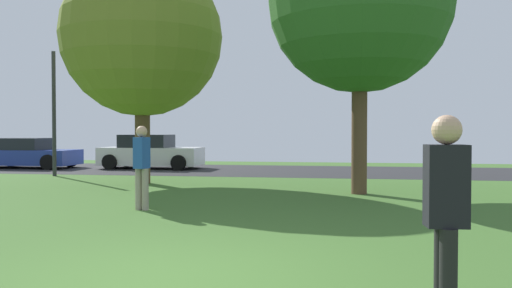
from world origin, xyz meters
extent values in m
plane|color=#3D6628|center=(0.00, 0.00, 0.00)|extent=(44.00, 44.00, 0.00)
cube|color=#28282B|center=(0.00, 16.00, 0.00)|extent=(44.00, 6.40, 0.01)
cylinder|color=brown|center=(2.29, 8.47, 1.80)|extent=(0.40, 0.40, 3.60)
sphere|color=#2D6023|center=(2.29, 8.47, 5.00)|extent=(4.76, 4.76, 4.76)
cylinder|color=brown|center=(-4.28, 10.15, 1.48)|extent=(0.47, 0.47, 2.96)
sphere|color=olive|center=(-4.28, 10.15, 4.57)|extent=(4.97, 4.97, 4.97)
cylinder|color=black|center=(2.69, -1.09, 0.44)|extent=(0.14, 0.14, 0.88)
cylinder|color=black|center=(2.70, -1.25, 0.44)|extent=(0.14, 0.14, 0.88)
cube|color=black|center=(2.70, -1.17, 1.21)|extent=(0.34, 0.25, 0.66)
sphere|color=tan|center=(2.70, -1.17, 1.65)|extent=(0.24, 0.24, 0.24)
cylinder|color=gray|center=(-2.32, 4.89, 0.43)|extent=(0.14, 0.14, 0.86)
cylinder|color=gray|center=(-2.16, 4.86, 0.43)|extent=(0.14, 0.14, 0.86)
cube|color=#23519E|center=(-2.24, 4.88, 1.19)|extent=(0.28, 0.36, 0.65)
sphere|color=tan|center=(-2.24, 4.88, 1.63)|extent=(0.23, 0.23, 0.23)
cube|color=#233893|center=(-11.76, 15.79, 0.48)|extent=(4.25, 1.86, 0.65)
cube|color=black|center=(-11.98, 15.79, 1.06)|extent=(2.04, 1.63, 0.51)
cylinder|color=black|center=(-10.28, 16.72, 0.32)|extent=(0.64, 0.22, 0.64)
cylinder|color=black|center=(-10.28, 14.86, 0.32)|extent=(0.64, 0.22, 0.64)
cylinder|color=black|center=(-13.25, 16.72, 0.32)|extent=(0.64, 0.22, 0.64)
cube|color=white|center=(-6.31, 16.35, 0.53)|extent=(4.30, 1.80, 0.77)
cube|color=black|center=(-6.52, 16.35, 1.19)|extent=(2.06, 1.59, 0.55)
cylinder|color=black|center=(-4.80, 17.25, 0.32)|extent=(0.64, 0.22, 0.64)
cylinder|color=black|center=(-4.80, 15.45, 0.32)|extent=(0.64, 0.22, 0.64)
cylinder|color=black|center=(-7.81, 17.25, 0.32)|extent=(0.64, 0.22, 0.64)
cylinder|color=black|center=(-7.81, 15.45, 0.32)|extent=(0.64, 0.22, 0.64)
cylinder|color=#2D2D33|center=(-8.44, 12.20, 2.25)|extent=(0.14, 0.14, 4.50)
camera|label=1|loc=(1.88, -5.59, 1.65)|focal=37.36mm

